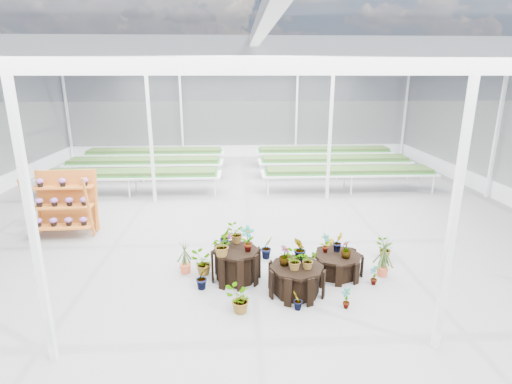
{
  "coord_description": "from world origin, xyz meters",
  "views": [
    {
      "loc": [
        -0.14,
        -9.32,
        4.2
      ],
      "look_at": [
        0.33,
        0.57,
        1.3
      ],
      "focal_mm": 28.0,
      "sensor_mm": 36.0,
      "label": 1
    }
  ],
  "objects_px": {
    "plinth_low": "(337,265)",
    "shelf_rack": "(63,205)",
    "plinth_tall": "(236,265)",
    "plinth_mid": "(296,279)"
  },
  "relations": [
    {
      "from": "plinth_mid",
      "to": "plinth_low",
      "type": "distance_m",
      "value": 1.22
    },
    {
      "from": "plinth_tall",
      "to": "shelf_rack",
      "type": "xyz_separation_m",
      "value": [
        -4.65,
        2.72,
        0.52
      ]
    },
    {
      "from": "plinth_tall",
      "to": "plinth_low",
      "type": "bearing_deg",
      "value": 2.6
    },
    {
      "from": "plinth_mid",
      "to": "shelf_rack",
      "type": "distance_m",
      "value": 6.75
    },
    {
      "from": "plinth_mid",
      "to": "shelf_rack",
      "type": "relative_size",
      "value": 0.64
    },
    {
      "from": "plinth_mid",
      "to": "plinth_low",
      "type": "height_order",
      "value": "plinth_mid"
    },
    {
      "from": "plinth_tall",
      "to": "plinth_mid",
      "type": "distance_m",
      "value": 1.34
    },
    {
      "from": "plinth_low",
      "to": "shelf_rack",
      "type": "bearing_deg",
      "value": 159.05
    },
    {
      "from": "plinth_mid",
      "to": "plinth_low",
      "type": "relative_size",
      "value": 1.04
    },
    {
      "from": "plinth_low",
      "to": "shelf_rack",
      "type": "height_order",
      "value": "shelf_rack"
    }
  ]
}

